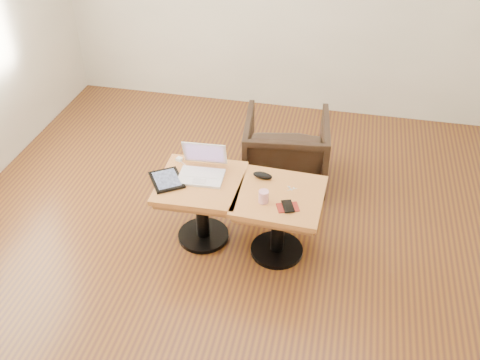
% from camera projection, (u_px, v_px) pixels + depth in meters
% --- Properties ---
extents(room_shell, '(4.52, 4.52, 2.71)m').
position_uv_depth(room_shell, '(236.00, 82.00, 3.12)').
color(room_shell, '#502B1B').
rests_on(room_shell, ground).
extents(side_table_left, '(0.60, 0.60, 0.53)m').
position_uv_depth(side_table_left, '(201.00, 195.00, 3.80)').
color(side_table_left, black).
rests_on(side_table_left, ground).
extents(side_table_right, '(0.60, 0.60, 0.53)m').
position_uv_depth(side_table_right, '(279.00, 210.00, 3.67)').
color(side_table_right, black).
rests_on(side_table_right, ground).
extents(laptop, '(0.33, 0.31, 0.22)m').
position_uv_depth(laptop, '(202.00, 169.00, 3.76)').
color(laptop, white).
rests_on(laptop, side_table_left).
extents(tablet, '(0.31, 0.32, 0.02)m').
position_uv_depth(tablet, '(167.00, 180.00, 3.71)').
color(tablet, black).
rests_on(tablet, side_table_left).
extents(charging_adapter, '(0.05, 0.05, 0.02)m').
position_uv_depth(charging_adapter, '(179.00, 159.00, 3.92)').
color(charging_adapter, white).
rests_on(charging_adapter, side_table_left).
extents(glasses_case, '(0.15, 0.08, 0.04)m').
position_uv_depth(glasses_case, '(263.00, 175.00, 3.73)').
color(glasses_case, black).
rests_on(glasses_case, side_table_right).
extents(striped_cup, '(0.08, 0.08, 0.09)m').
position_uv_depth(striped_cup, '(264.00, 197.00, 3.51)').
color(striped_cup, '#EA618F').
rests_on(striped_cup, side_table_right).
extents(earbuds_tangle, '(0.06, 0.04, 0.01)m').
position_uv_depth(earbuds_tangle, '(291.00, 188.00, 3.64)').
color(earbuds_tangle, white).
rests_on(earbuds_tangle, side_table_right).
extents(phone_on_sleeve, '(0.17, 0.14, 0.02)m').
position_uv_depth(phone_on_sleeve, '(288.00, 207.00, 3.48)').
color(phone_on_sleeve, maroon).
rests_on(phone_on_sleeve, side_table_right).
extents(armchair, '(0.74, 0.76, 0.62)m').
position_uv_depth(armchair, '(286.00, 151.00, 4.41)').
color(armchair, black).
rests_on(armchair, ground).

